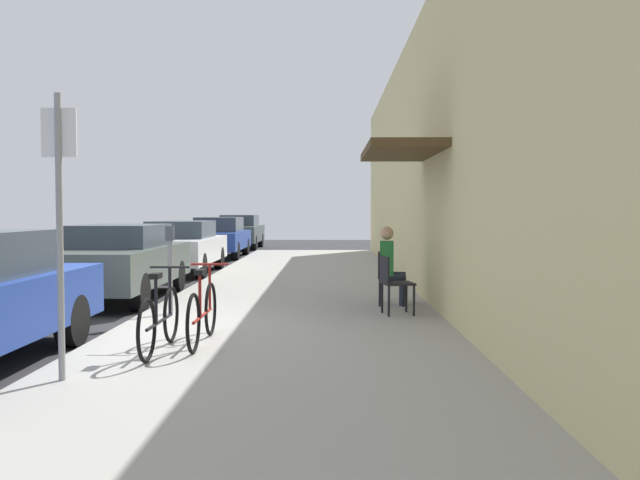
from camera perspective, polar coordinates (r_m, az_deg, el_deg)
name	(u,v)px	position (r m, az deg, el deg)	size (l,w,h in m)	color
ground_plane	(103,344)	(8.84, -18.15, -8.46)	(60.00, 60.00, 0.00)	#2D2D30
sidewalk_slab	(291,314)	(10.35, -2.50, -6.40)	(4.50, 32.00, 0.12)	#9E9B93
building_facade	(447,147)	(10.42, 10.86, 7.84)	(1.40, 32.00, 5.28)	beige
parked_car_1	(118,260)	(12.94, -16.95, -1.69)	(1.80, 4.40, 1.41)	#47514C
parked_car_2	(181,246)	(18.04, -11.85, -0.52)	(1.80, 4.40, 1.40)	silver
parked_car_3	(219,237)	(24.07, -8.67, 0.28)	(1.80, 4.40, 1.44)	navy
parked_car_4	(240,231)	(29.53, -6.92, 0.75)	(1.80, 4.40, 1.49)	#47514C
parking_meter	(170,263)	(10.22, -12.74, -1.91)	(0.12, 0.10, 1.32)	slate
street_sign	(60,214)	(6.44, -21.45, 2.13)	(0.32, 0.06, 2.60)	gray
bicycle_0	(203,313)	(7.86, -10.04, -6.19)	(0.46, 1.71, 0.90)	black
bicycle_1	(160,319)	(7.53, -13.59, -6.61)	(0.46, 1.71, 0.90)	black
cafe_chair_0	(393,281)	(9.94, 6.25, -3.51)	(0.51, 0.51, 0.87)	black
cafe_chair_1	(387,274)	(10.95, 5.74, -2.95)	(0.48, 0.48, 0.87)	black
seated_patron_1	(390,263)	(10.93, 6.06, -1.95)	(0.45, 0.38, 1.29)	#232838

